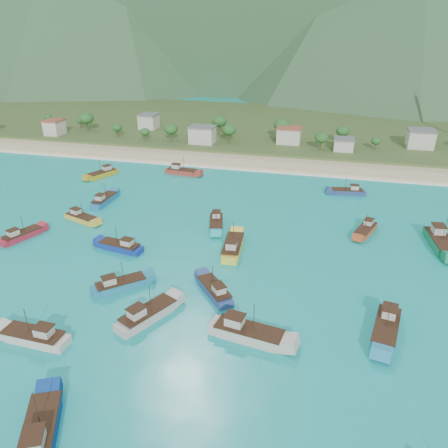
% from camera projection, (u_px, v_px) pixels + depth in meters
% --- Properties ---
extents(ground, '(600.00, 600.00, 0.00)m').
position_uv_depth(ground, '(227.00, 276.00, 89.27)').
color(ground, '#0D8796').
rests_on(ground, ground).
extents(beach, '(400.00, 18.00, 1.20)m').
position_uv_depth(beach, '(278.00, 164.00, 158.71)').
color(beach, beige).
rests_on(beach, ground).
extents(land, '(400.00, 110.00, 2.40)m').
position_uv_depth(land, '(295.00, 128.00, 212.34)').
color(land, '#385123').
rests_on(land, ground).
extents(surf_line, '(400.00, 2.50, 0.08)m').
position_uv_depth(surf_line, '(274.00, 172.00, 150.36)').
color(surf_line, white).
rests_on(surf_line, ground).
extents(village, '(219.59, 29.78, 7.73)m').
position_uv_depth(village, '(346.00, 139.00, 173.54)').
color(village, beige).
rests_on(village, ground).
extents(vegetation, '(273.53, 25.89, 9.12)m').
position_uv_depth(vegetation, '(269.00, 133.00, 179.85)').
color(vegetation, '#235623').
rests_on(vegetation, ground).
extents(boat_0, '(6.41, 10.55, 5.99)m').
position_uv_depth(boat_0, '(22.00, 236.00, 104.37)').
color(boat_0, '#A51F32').
rests_on(boat_0, ground).
extents(boat_1, '(6.22, 10.29, 5.85)m').
position_uv_depth(boat_1, '(366.00, 230.00, 107.15)').
color(boat_1, '#AA4723').
rests_on(boat_1, ground).
extents(boat_2, '(11.50, 4.50, 6.62)m').
position_uv_depth(boat_2, '(182.00, 172.00, 148.15)').
color(boat_2, maroon).
rests_on(boat_2, ground).
extents(boat_3, '(10.20, 4.20, 5.85)m').
position_uv_depth(boat_3, '(348.00, 192.00, 131.10)').
color(boat_3, navy).
rests_on(boat_3, ground).
extents(boat_4, '(4.71, 12.69, 7.34)m').
position_uv_depth(boat_4, '(233.00, 247.00, 98.48)').
color(boat_4, yellow).
rests_on(boat_4, ground).
extents(boat_6, '(8.41, 12.07, 6.95)m').
position_uv_depth(boat_6, '(147.00, 315.00, 75.94)').
color(boat_6, '#B2A8A2').
rests_on(boat_6, ground).
extents(boat_10, '(9.09, 10.00, 6.18)m').
position_uv_depth(boat_10, '(215.00, 291.00, 83.01)').
color(boat_10, navy).
rests_on(boat_10, ground).
extents(boat_11, '(11.52, 3.81, 6.73)m').
position_uv_depth(boat_11, '(35.00, 337.00, 70.68)').
color(boat_11, beige).
rests_on(boat_11, ground).
extents(boat_13, '(5.60, 11.02, 6.25)m').
position_uv_depth(boat_13, '(216.00, 223.00, 110.59)').
color(boat_13, '#1FACB4').
rests_on(boat_13, ground).
extents(boat_15, '(10.78, 4.77, 6.15)m').
position_uv_depth(boat_15, '(121.00, 247.00, 99.14)').
color(boat_15, navy).
rests_on(boat_15, ground).
extents(boat_18, '(13.03, 5.69, 7.45)m').
position_uv_depth(boat_18, '(248.00, 333.00, 71.39)').
color(boat_18, '#BBB3AB').
rests_on(boat_18, ground).
extents(boat_19, '(9.88, 9.41, 6.23)m').
position_uv_depth(boat_19, '(120.00, 285.00, 84.78)').
color(boat_19, teal).
rests_on(boat_19, ground).
extents(boat_20, '(10.38, 6.09, 5.89)m').
position_uv_depth(boat_20, '(81.00, 218.00, 113.67)').
color(boat_20, gold).
rests_on(boat_20, ground).
extents(boat_21, '(8.77, 13.08, 7.50)m').
position_uv_depth(boat_21, '(40.00, 435.00, 53.82)').
color(boat_21, navy).
rests_on(boat_21, ground).
extents(boat_23, '(7.42, 11.15, 6.38)m').
position_uv_depth(boat_23, '(103.00, 174.00, 146.20)').
color(boat_23, '#AD8B1B').
rests_on(boat_23, ground).
extents(boat_24, '(5.89, 12.63, 7.19)m').
position_uv_depth(boat_24, '(386.00, 328.00, 72.61)').
color(boat_24, teal).
rests_on(boat_24, ground).
extents(boat_25, '(5.61, 14.12, 8.12)m').
position_uv_depth(boat_25, '(440.00, 242.00, 100.44)').
color(boat_25, '#147A51').
rests_on(boat_25, ground).
extents(boat_29, '(3.39, 10.78, 6.33)m').
position_uv_depth(boat_29, '(104.00, 200.00, 124.85)').
color(boat_29, '#1D649F').
rests_on(boat_29, ground).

